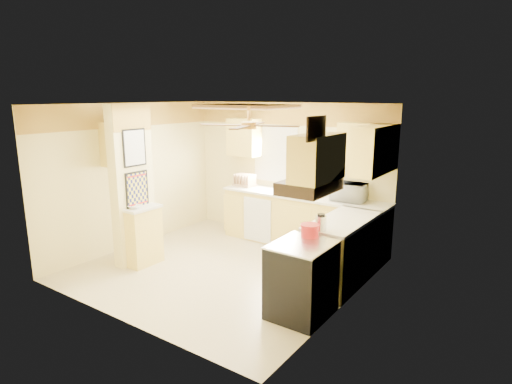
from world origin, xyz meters
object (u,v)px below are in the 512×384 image
Objects in this scene: bowl at (135,207)px; dutch_oven at (310,230)px; microwave at (349,192)px; stove at (302,279)px; kettle at (321,223)px.

bowl is 0.82× the size of dutch_oven.
stove is at bearing 96.76° from microwave.
bowl reaches higher than stove.
stove is 0.77m from kettle.
stove is 4.69× the size of bowl.
kettle is (0.33, -1.68, -0.05)m from microwave.
stove is 4.16× the size of kettle.
dutch_oven is (0.29, -1.90, -0.09)m from microwave.
stove is 2.88m from bowl.
bowl is 0.89× the size of kettle.
microwave is at bearing 98.94° from stove.
bowl is 2.89m from kettle.
bowl is at bearing -171.77° from dutch_oven.
microwave is 1.93m from dutch_oven.
microwave is 1.71m from kettle.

